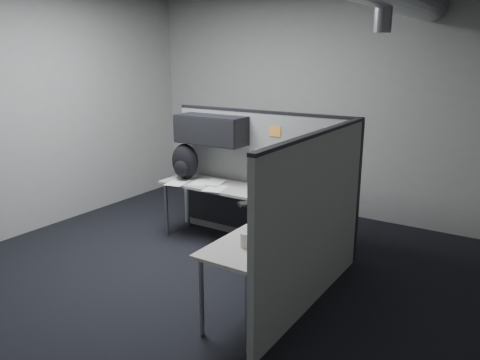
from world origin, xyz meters
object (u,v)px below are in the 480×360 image
Objects in this scene: keyboard at (259,204)px; backpack at (185,162)px; phone at (271,234)px; monitor at (314,179)px; desk at (253,209)px.

keyboard is 1.42m from backpack.
keyboard is 0.91m from phone.
backpack is at bearing 167.52° from monitor.
desk is at bearing -11.95° from backpack.
desk is 1.26m from backpack.
desk is 5.10× the size of backpack.
phone reaches higher than keyboard.
desk is 1.14m from phone.
keyboard is at bearing 117.85° from phone.
monitor is 1.30× the size of backpack.
monitor is 0.65m from keyboard.
backpack is (-1.76, -0.02, -0.03)m from monitor.
monitor is (0.58, 0.29, 0.37)m from desk.
monitor reaches higher than keyboard.
desk is 0.26m from keyboard.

